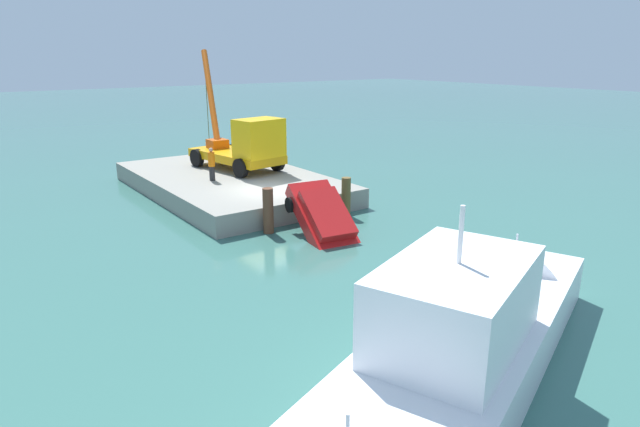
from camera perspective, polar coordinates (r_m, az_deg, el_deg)
The scene contains 8 objects.
ground at distance 25.92m, azimuth -5.34°, elevation 0.46°, with size 200.00×200.00×0.00m, color #386B60.
dock at distance 29.35m, azimuth -9.49°, elevation 3.17°, with size 13.51×7.94×0.96m, color gray.
crane_truck at distance 29.88m, azimuth -7.99°, elevation 7.24°, with size 9.74×3.56×6.42m.
dock_worker at distance 27.76m, azimuth -11.31°, elevation 5.12°, with size 0.34×0.34×1.67m.
salvaged_car at distance 21.65m, azimuth 0.66°, elevation -1.02°, with size 4.07×2.50×3.04m.
moored_yacht at distance 14.49m, azimuth 16.98°, elevation -11.18°, with size 8.26×14.84×5.54m.
piling_near at distance 22.25m, azimuth -5.47°, elevation 0.29°, with size 0.44×0.44×1.89m, color brown.
piling_mid at distance 24.54m, azimuth 2.75°, elevation 1.76°, with size 0.42×0.42×1.78m, color brown.
Camera 1 is at (21.57, -12.49, 7.11)m, focal length 30.47 mm.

